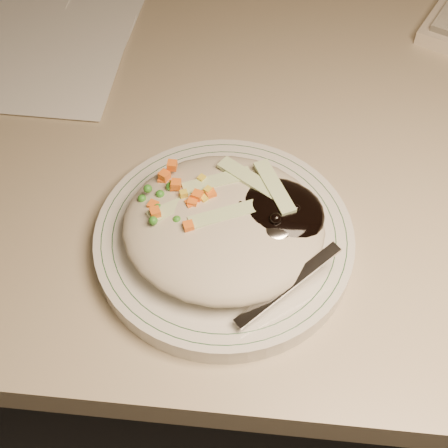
{
  "coord_description": "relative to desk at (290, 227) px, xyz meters",
  "views": [
    {
      "loc": [
        -0.04,
        0.85,
        1.25
      ],
      "look_at": [
        -0.08,
        1.2,
        0.78
      ],
      "focal_mm": 50.0,
      "sensor_mm": 36.0,
      "label": 1
    }
  ],
  "objects": [
    {
      "name": "plate",
      "position": [
        -0.08,
        -0.18,
        0.21
      ],
      "size": [
        0.25,
        0.25,
        0.02
      ],
      "primitive_type": "cylinder",
      "color": "silver",
      "rests_on": "desk"
    },
    {
      "name": "desk",
      "position": [
        0.0,
        0.0,
        0.0
      ],
      "size": [
        1.4,
        0.7,
        0.74
      ],
      "color": "tan",
      "rests_on": "ground"
    },
    {
      "name": "plate_rim",
      "position": [
        -0.08,
        -0.18,
        0.22
      ],
      "size": [
        0.24,
        0.24,
        0.0
      ],
      "color": "#144723",
      "rests_on": "plate"
    },
    {
      "name": "meal",
      "position": [
        -0.07,
        -0.18,
        0.24
      ],
      "size": [
        0.2,
        0.19,
        0.05
      ],
      "color": "#B3AB91",
      "rests_on": "plate"
    }
  ]
}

